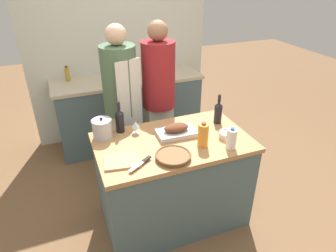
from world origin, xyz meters
name	(u,v)px	position (x,y,z in m)	size (l,w,h in m)	color
ground_plane	(172,215)	(0.00, 0.00, 0.00)	(12.00, 12.00, 0.00)	brown
kitchen_island	(173,180)	(0.00, 0.00, 0.44)	(1.33, 0.79, 0.87)	#4C666B
back_counter	(130,110)	(0.00, 1.54, 0.46)	(1.89, 0.60, 0.92)	#4C666B
back_wall	(119,44)	(0.00, 1.89, 1.27)	(2.39, 0.10, 2.55)	silver
roasting_pan	(176,131)	(0.06, 0.07, 0.91)	(0.35, 0.22, 0.11)	#BCBCC1
wicker_basket	(173,156)	(-0.10, -0.25, 0.89)	(0.28, 0.28, 0.04)	brown
cutting_board	(122,161)	(-0.48, -0.15, 0.88)	(0.30, 0.25, 0.02)	tan
stock_pot	(102,129)	(-0.55, 0.27, 0.96)	(0.17, 0.17, 0.19)	#B7B7BC
mixing_bowl	(227,134)	(0.45, -0.13, 0.90)	(0.15, 0.15, 0.06)	beige
juice_jug	(203,135)	(0.20, -0.17, 0.97)	(0.09, 0.09, 0.22)	orange
milk_jug	(231,139)	(0.40, -0.28, 0.96)	(0.08, 0.08, 0.19)	white
wine_bottle_green	(120,120)	(-0.38, 0.32, 0.98)	(0.08, 0.08, 0.29)	black
wine_bottle_dark	(218,112)	(0.52, 0.15, 0.98)	(0.07, 0.07, 0.29)	black
wine_glass_left	(136,125)	(-0.26, 0.24, 0.95)	(0.07, 0.07, 0.12)	silver
knife_chef	(141,163)	(-0.36, -0.24, 0.89)	(0.21, 0.15, 0.01)	#B7B7BC
condiment_bottle_tall	(67,74)	(-0.71, 1.69, 1.01)	(0.06, 0.06, 0.19)	#B28E2D
condiment_bottle_short	(136,70)	(0.11, 1.51, 1.02)	(0.06, 0.06, 0.21)	#B28E2D
person_cook_aproned	(121,101)	(-0.26, 0.79, 0.96)	(0.36, 0.39, 1.73)	beige
person_cook_guest	(159,95)	(0.15, 0.78, 0.96)	(0.35, 0.35, 1.74)	beige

